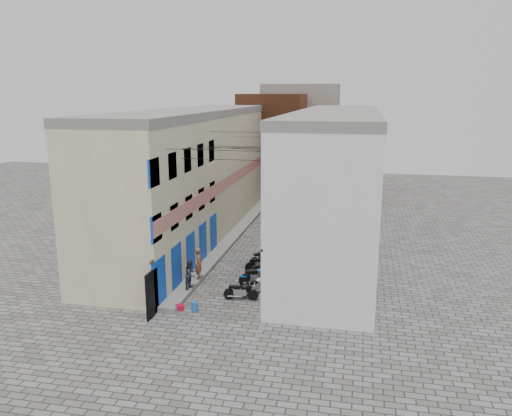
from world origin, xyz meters
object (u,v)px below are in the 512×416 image
Objects in this scene: person_a at (199,264)px; water_jug_far at (195,307)px; water_jug_near at (194,306)px; red_crate at (180,307)px; motorcycle_c at (259,275)px; person_b at (191,274)px; motorcycle_f at (265,256)px; motorcycle_g at (278,253)px; motorcycle_e at (263,262)px; motorcycle_a at (241,290)px; motorcycle_b at (257,284)px; motorcycle_d at (266,269)px.

water_jug_far is at bearing 175.75° from person_a.
water_jug_near is 1.19× the size of red_crate.
motorcycle_c is 3.65m from person_b.
motorcycle_f is 4.51× the size of water_jug_far.
person_b is (-3.24, -1.64, 0.38)m from motorcycle_c.
water_jug_near is (0.90, -3.45, -0.89)m from person_a.
motorcycle_g is at bearing -58.66° from person_a.
person_b is (-3.60, -5.73, 0.46)m from motorcycle_g.
water_jug_far is at bearing -22.75° from motorcycle_g.
water_jug_near reaches higher than red_crate.
motorcycle_e reaches higher than water_jug_far.
motorcycle_a is at bearing -31.14° from motorcycle_c.
motorcycle_e is (-0.33, 3.14, 0.08)m from motorcycle_b.
person_b is at bearing -82.45° from motorcycle_d.
person_a is 3.68m from water_jug_far.
motorcycle_c is at bearing 50.49° from red_crate.
motorcycle_a is 2.04m from motorcycle_c.
motorcycle_c is 1.14× the size of motorcycle_g.
motorcycle_e reaches higher than motorcycle_a.
motorcycle_g reaches higher than motorcycle_a.
motorcycle_a is at bearing 44.27° from water_jug_far.
motorcycle_e is at bearing 70.07° from water_jug_far.
motorcycle_d is at bearing 152.15° from motorcycle_c.
motorcycle_c is 4.11m from motorcycle_g.
motorcycle_e is at bearing -19.44° from motorcycle_g.
person_a is 3.60m from red_crate.
motorcycle_f is 1.18× the size of person_a.
person_b reaches higher than water_jug_near.
motorcycle_f is at bearing 142.77° from motorcycle_b.
motorcycle_f is 5.07× the size of red_crate.
motorcycle_e is 1.14m from motorcycle_f.
motorcycle_e is at bearing 63.60° from red_crate.
motorcycle_f reaches higher than motorcycle_b.
motorcycle_b is 3.51m from person_a.
motorcycle_g is at bearing 157.93° from motorcycle_c.
water_jug_near is at bearing -22.97° from motorcycle_g.
motorcycle_b is at bearing -9.73° from motorcycle_c.
motorcycle_d is 3.10m from motorcycle_g.
motorcycle_c is 1.04× the size of motorcycle_f.
motorcycle_a is 2.81m from person_b.
person_a reaches higher than motorcycle_c.
water_jug_far is (-2.50, -4.75, -0.38)m from motorcycle_d.
person_b reaches higher than motorcycle_a.
motorcycle_b is 1.02× the size of person_a.
motorcycle_c is 3.23m from motorcycle_f.
motorcycle_e is 1.00× the size of motorcycle_f.
motorcycle_f is at bearing 73.82° from water_jug_far.
motorcycle_a is 2.54m from water_jug_far.
person_a reaches higher than motorcycle_a.
motorcycle_b is 0.87× the size of motorcycle_e.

